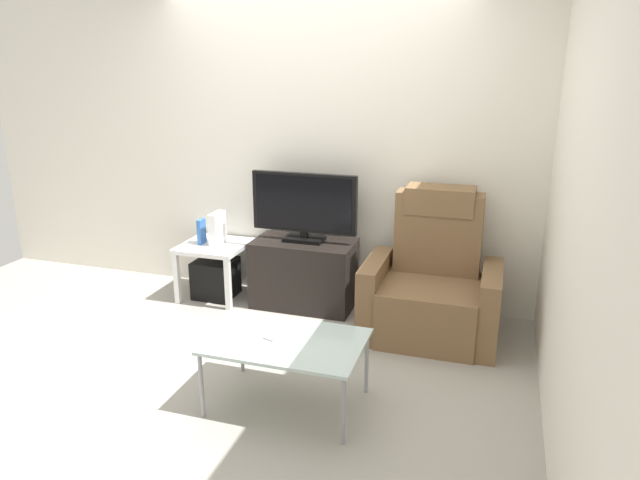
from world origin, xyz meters
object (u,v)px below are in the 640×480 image
recliner_armchair (432,286)px  coffee_table (286,344)px  subwoofer_box (216,278)px  book_upright (202,231)px  side_table (214,252)px  television (304,206)px  cell_phone (276,335)px  tv_stand (304,274)px  game_console (217,228)px

recliner_armchair → coffee_table: (-0.69, -1.24, 0.02)m
subwoofer_box → book_upright: 0.43m
side_table → book_upright: book_upright is taller
television → recliner_armchair: television is taller
cell_phone → subwoofer_box: bearing=143.7°
tv_stand → cell_phone: 1.43m
recliner_armchair → book_upright: recliner_armchair is taller
recliner_armchair → television: bearing=176.4°
subwoofer_box → tv_stand: bearing=2.9°
book_upright → game_console: 0.14m
side_table → book_upright: bearing=-168.7°
tv_stand → side_table: tv_stand is taller
tv_stand → coffee_table: size_ratio=0.92×
recliner_armchair → side_table: (-1.88, 0.15, 0.03)m
game_console → cell_phone: bearing=-51.8°
recliner_armchair → subwoofer_box: recliner_armchair is taller
television → book_upright: (-0.90, -0.08, -0.27)m
tv_stand → subwoofer_box: bearing=-177.1°
subwoofer_box → game_console: 0.45m
recliner_armchair → subwoofer_box: 1.89m
television → cell_phone: (0.31, -1.41, -0.43)m
subwoofer_box → coffee_table: coffee_table is taller
side_table → coffee_table: side_table is taller
side_table → book_upright: 0.21m
side_table → coffee_table: 1.82m
recliner_armchair → book_upright: (-1.98, 0.13, 0.21)m
book_upright → game_console: size_ratio=0.78×
book_upright → cell_phone: 1.80m
book_upright → game_console: game_console is taller
cell_phone → side_table: bearing=143.7°
television → game_console: (-0.76, -0.05, -0.24)m
recliner_armchair → subwoofer_box: (-1.88, 0.15, -0.21)m
tv_stand → subwoofer_box: size_ratio=2.51×
television → coffee_table: size_ratio=0.97×
tv_stand → coffee_table: tv_stand is taller
book_upright → coffee_table: (1.29, -1.36, -0.19)m
book_upright → side_table: bearing=11.3°
game_console → cell_phone: size_ratio=1.84×
television → coffee_table: 1.56m
tv_stand → book_upright: 0.95m
book_upright → coffee_table: bearing=-46.6°
game_console → subwoofer_box: bearing=-164.1°
television → cell_phone: size_ratio=5.82×
recliner_armchair → book_upright: bearing=-176.4°
subwoofer_box → cell_phone: size_ratio=2.20×
subwoofer_box → book_upright: (-0.10, -0.02, 0.42)m
television → coffee_table: (0.39, -1.44, -0.46)m
subwoofer_box → game_console: bearing=15.9°
recliner_armchair → coffee_table: size_ratio=1.20×
recliner_armchair → cell_phone: bearing=-115.3°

